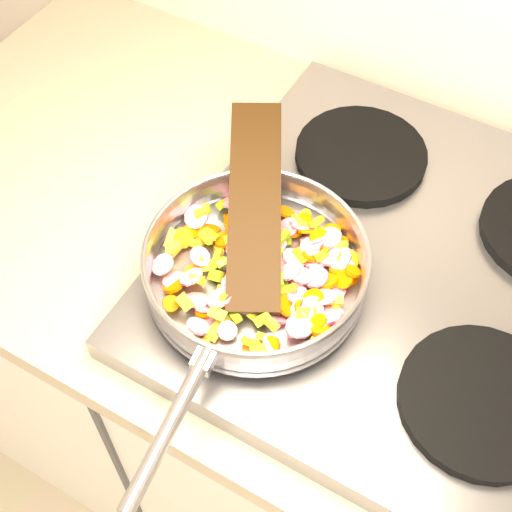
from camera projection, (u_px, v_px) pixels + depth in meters
The scene contains 7 objects.
cooktop at pixel (410, 275), 0.94m from camera, with size 0.60×0.60×0.04m, color #939399.
grate_fl at pixel (266, 297), 0.89m from camera, with size 0.19×0.19×0.02m, color black.
grate_fr at pixel (482, 401), 0.80m from camera, with size 0.19×0.19×0.02m, color black.
grate_bl at pixel (361, 155), 1.03m from camera, with size 0.19×0.19×0.02m, color black.
saute_pan at pixel (255, 267), 0.86m from camera, with size 0.31×0.48×0.06m.
vegetable_heap at pixel (265, 269), 0.88m from camera, with size 0.26×0.25×0.05m.
wooden_spatula at pixel (255, 203), 0.89m from camera, with size 0.29×0.07×0.01m, color black.
Camera 1 is at (-0.61, 1.11, 1.70)m, focal length 50.00 mm.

